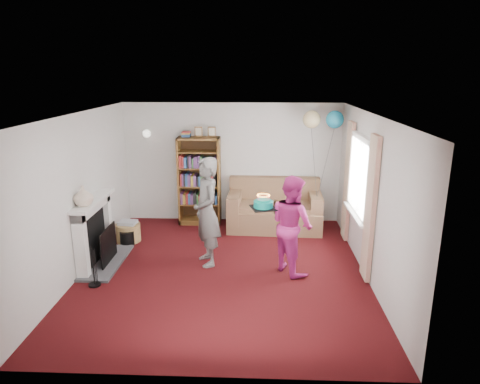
{
  "coord_description": "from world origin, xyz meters",
  "views": [
    {
      "loc": [
        0.53,
        -6.29,
        3.11
      ],
      "look_at": [
        0.24,
        0.6,
        1.16
      ],
      "focal_mm": 32.0,
      "sensor_mm": 36.0,
      "label": 1
    }
  ],
  "objects_px": {
    "bookcase": "(200,181)",
    "person_striped": "(207,212)",
    "person_magenta": "(292,224)",
    "sofa": "(274,210)",
    "birthday_cake": "(263,204)"
  },
  "relations": [
    {
      "from": "person_striped",
      "to": "person_magenta",
      "type": "xyz_separation_m",
      "value": [
        1.37,
        -0.22,
        -0.11
      ]
    },
    {
      "from": "person_striped",
      "to": "birthday_cake",
      "type": "distance_m",
      "value": 0.95
    },
    {
      "from": "person_striped",
      "to": "person_magenta",
      "type": "height_order",
      "value": "person_striped"
    },
    {
      "from": "bookcase",
      "to": "person_striped",
      "type": "xyz_separation_m",
      "value": [
        0.39,
        -2.01,
        0.0
      ]
    },
    {
      "from": "sofa",
      "to": "person_magenta",
      "type": "distance_m",
      "value": 2.06
    },
    {
      "from": "sofa",
      "to": "person_magenta",
      "type": "xyz_separation_m",
      "value": [
        0.19,
        -2.01,
        0.42
      ]
    },
    {
      "from": "person_magenta",
      "to": "birthday_cake",
      "type": "relative_size",
      "value": 4.3
    },
    {
      "from": "person_striped",
      "to": "bookcase",
      "type": "bearing_deg",
      "value": 168.5
    },
    {
      "from": "person_striped",
      "to": "person_magenta",
      "type": "relative_size",
      "value": 1.14
    },
    {
      "from": "sofa",
      "to": "birthday_cake",
      "type": "bearing_deg",
      "value": -94.89
    },
    {
      "from": "sofa",
      "to": "birthday_cake",
      "type": "distance_m",
      "value": 2.11
    },
    {
      "from": "person_magenta",
      "to": "birthday_cake",
      "type": "height_order",
      "value": "person_magenta"
    },
    {
      "from": "bookcase",
      "to": "birthday_cake",
      "type": "distance_m",
      "value": 2.55
    },
    {
      "from": "bookcase",
      "to": "person_magenta",
      "type": "bearing_deg",
      "value": -51.81
    },
    {
      "from": "person_striped",
      "to": "person_magenta",
      "type": "bearing_deg",
      "value": 58.63
    }
  ]
}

